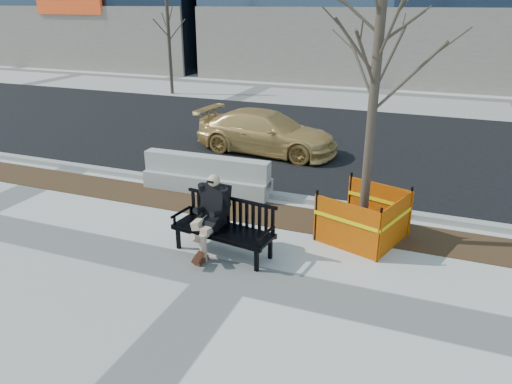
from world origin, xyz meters
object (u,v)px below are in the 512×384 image
tree_fence (361,238)px  bench (224,253)px  seated_man (213,248)px  jersey_barrier_left (207,191)px  sedan (267,152)px

tree_fence → bench: bearing=-145.8°
bench → seated_man: seated_man is taller
bench → tree_fence: tree_fence is taller
seated_man → jersey_barrier_left: bearing=126.9°
bench → sedan: 6.40m
jersey_barrier_left → bench: bearing=-58.9°
seated_man → tree_fence: 2.87m
seated_man → sedan: size_ratio=0.33×
tree_fence → seated_man: bearing=-150.1°
tree_fence → sedan: 5.99m
sedan → jersey_barrier_left: size_ratio=1.36×
bench → sedan: size_ratio=0.44×
seated_man → tree_fence: tree_fence is taller
seated_man → sedan: seated_man is taller
bench → seated_man: (-0.26, 0.09, 0.00)m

